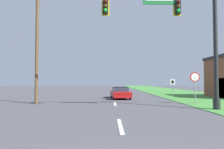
{
  "coord_description": "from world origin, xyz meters",
  "views": [
    {
      "loc": [
        -0.45,
        -2.21,
        1.81
      ],
      "look_at": [
        0.0,
        32.04,
        3.02
      ],
      "focal_mm": 32.0,
      "sensor_mm": 36.0,
      "label": 1
    }
  ],
  "objects_px": {
    "stop_sign": "(195,81)",
    "route_sign_post": "(173,84)",
    "signal_mast": "(186,32)",
    "utility_pole_near": "(37,43)",
    "car_ahead": "(120,93)"
  },
  "relations": [
    {
      "from": "signal_mast",
      "to": "utility_pole_near",
      "type": "distance_m",
      "value": 11.42
    },
    {
      "from": "car_ahead",
      "to": "route_sign_post",
      "type": "bearing_deg",
      "value": 17.72
    },
    {
      "from": "car_ahead",
      "to": "route_sign_post",
      "type": "distance_m",
      "value": 6.69
    },
    {
      "from": "signal_mast",
      "to": "utility_pole_near",
      "type": "relative_size",
      "value": 0.88
    },
    {
      "from": "signal_mast",
      "to": "route_sign_post",
      "type": "bearing_deg",
      "value": 76.74
    },
    {
      "from": "utility_pole_near",
      "to": "car_ahead",
      "type": "bearing_deg",
      "value": 36.51
    },
    {
      "from": "stop_sign",
      "to": "utility_pole_near",
      "type": "relative_size",
      "value": 0.26
    },
    {
      "from": "signal_mast",
      "to": "stop_sign",
      "type": "relative_size",
      "value": 3.35
    },
    {
      "from": "stop_sign",
      "to": "route_sign_post",
      "type": "xyz_separation_m",
      "value": [
        0.71,
        7.79,
        -0.34
      ]
    },
    {
      "from": "route_sign_post",
      "to": "utility_pole_near",
      "type": "relative_size",
      "value": 0.21
    },
    {
      "from": "signal_mast",
      "to": "route_sign_post",
      "type": "xyz_separation_m",
      "value": [
        2.55,
        10.82,
        -3.5
      ]
    },
    {
      "from": "stop_sign",
      "to": "signal_mast",
      "type": "bearing_deg",
      "value": -121.34
    },
    {
      "from": "car_ahead",
      "to": "utility_pole_near",
      "type": "xyz_separation_m",
      "value": [
        -7.08,
        -5.24,
        4.31
      ]
    },
    {
      "from": "stop_sign",
      "to": "route_sign_post",
      "type": "relative_size",
      "value": 1.23
    },
    {
      "from": "stop_sign",
      "to": "route_sign_post",
      "type": "distance_m",
      "value": 7.83
    }
  ]
}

